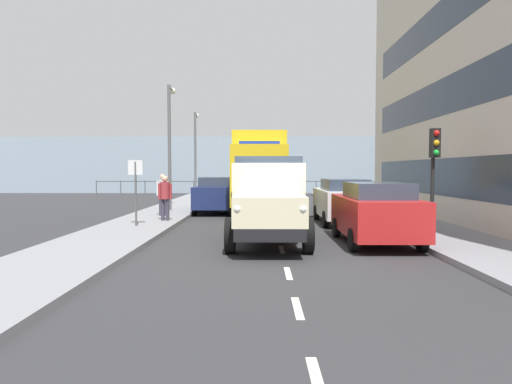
# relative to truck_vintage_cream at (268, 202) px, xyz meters

# --- Properties ---
(ground_plane) EXTENTS (80.00, 80.00, 0.00)m
(ground_plane) POSITION_rel_truck_vintage_cream_xyz_m (-0.34, -7.50, -1.18)
(ground_plane) COLOR #2D2D30
(sidewalk_left) EXTENTS (2.67, 35.22, 0.15)m
(sidewalk_left) POSITION_rel_truck_vintage_cream_xyz_m (-5.28, -7.50, -1.10)
(sidewalk_left) COLOR gray
(sidewalk_left) RESTS_ON ground_plane
(sidewalk_right) EXTENTS (2.67, 35.22, 0.15)m
(sidewalk_right) POSITION_rel_truck_vintage_cream_xyz_m (4.60, -7.50, -1.10)
(sidewalk_right) COLOR gray
(sidewalk_right) RESTS_ON ground_plane
(road_centreline_markings) EXTENTS (0.12, 31.46, 0.01)m
(road_centreline_markings) POSITION_rel_truck_vintage_cream_xyz_m (-0.34, -6.82, -1.17)
(road_centreline_markings) COLOR silver
(road_centreline_markings) RESTS_ON ground_plane
(sea_horizon) EXTENTS (80.00, 0.80, 5.00)m
(sea_horizon) POSITION_rel_truck_vintage_cream_xyz_m (-0.34, -28.11, 1.32)
(sea_horizon) COLOR #8C9EAD
(sea_horizon) RESTS_ON ground_plane
(seawall_railing) EXTENTS (28.08, 0.08, 1.20)m
(seawall_railing) POSITION_rel_truck_vintage_cream_xyz_m (-0.34, -24.51, -0.26)
(seawall_railing) COLOR #4C5156
(seawall_railing) RESTS_ON ground_plane
(truck_vintage_cream) EXTENTS (2.17, 5.64, 2.43)m
(truck_vintage_cream) POSITION_rel_truck_vintage_cream_xyz_m (0.00, 0.00, 0.00)
(truck_vintage_cream) COLOR black
(truck_vintage_cream) RESTS_ON ground_plane
(lorry_cargo_yellow) EXTENTS (2.58, 8.20, 3.87)m
(lorry_cargo_yellow) POSITION_rel_truck_vintage_cream_xyz_m (0.26, -9.94, 0.90)
(lorry_cargo_yellow) COLOR gold
(lorry_cargo_yellow) RESTS_ON ground_plane
(car_red_kerbside_near) EXTENTS (1.92, 3.99, 1.72)m
(car_red_kerbside_near) POSITION_rel_truck_vintage_cream_xyz_m (-2.99, -0.13, -0.28)
(car_red_kerbside_near) COLOR #B21E1E
(car_red_kerbside_near) RESTS_ON ground_plane
(car_white_kerbside_1) EXTENTS (1.93, 4.23, 1.72)m
(car_white_kerbside_1) POSITION_rel_truck_vintage_cream_xyz_m (-2.99, -5.03, -0.28)
(car_white_kerbside_1) COLOR white
(car_white_kerbside_1) RESTS_ON ground_plane
(car_navy_oppositeside_0) EXTENTS (1.97, 4.02, 1.72)m
(car_navy_oppositeside_0) POSITION_rel_truck_vintage_cream_xyz_m (2.31, -9.24, -0.28)
(car_navy_oppositeside_0) COLOR navy
(car_navy_oppositeside_0) RESTS_ON ground_plane
(pedestrian_couple_a) EXTENTS (0.53, 0.34, 1.69)m
(pedestrian_couple_a) POSITION_rel_truck_vintage_cream_xyz_m (3.82, -4.60, -0.04)
(pedestrian_couple_a) COLOR #383342
(pedestrian_couple_a) RESTS_ON sidewalk_right
(pedestrian_near_railing) EXTENTS (0.53, 0.34, 1.74)m
(pedestrian_near_railing) POSITION_rel_truck_vintage_cream_xyz_m (4.31, -6.44, -0.00)
(pedestrian_near_railing) COLOR #383342
(pedestrian_near_railing) RESTS_ON sidewalk_right
(pedestrian_strolling) EXTENTS (0.53, 0.34, 1.64)m
(pedestrian_strolling) POSITION_rel_truck_vintage_cream_xyz_m (4.65, -8.71, -0.07)
(pedestrian_strolling) COLOR black
(pedestrian_strolling) RESTS_ON sidewalk_right
(traffic_light_near) EXTENTS (0.28, 0.41, 3.20)m
(traffic_light_near) POSITION_rel_truck_vintage_cream_xyz_m (-5.20, -1.73, 1.29)
(traffic_light_near) COLOR black
(traffic_light_near) RESTS_ON sidewalk_left
(lamp_post_promenade) EXTENTS (0.32, 1.14, 6.06)m
(lamp_post_promenade) POSITION_rel_truck_vintage_cream_xyz_m (4.67, -9.91, 2.61)
(lamp_post_promenade) COLOR #59595B
(lamp_post_promenade) RESTS_ON sidewalk_right
(lamp_post_far) EXTENTS (0.32, 1.14, 5.95)m
(lamp_post_far) POSITION_rel_truck_vintage_cream_xyz_m (4.79, -19.58, 2.55)
(lamp_post_far) COLOR #59595B
(lamp_post_far) RESTS_ON sidewalk_right
(street_sign) EXTENTS (0.50, 0.07, 2.25)m
(street_sign) POSITION_rel_truck_vintage_cream_xyz_m (4.49, -2.99, 0.50)
(street_sign) COLOR #4C4C4C
(street_sign) RESTS_ON sidewalk_right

